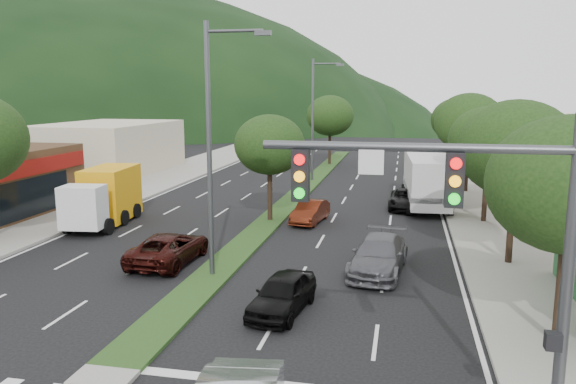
% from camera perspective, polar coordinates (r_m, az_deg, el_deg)
% --- Properties ---
extents(ground, '(160.00, 160.00, 0.00)m').
position_cam_1_polar(ground, '(16.45, -17.37, -16.97)').
color(ground, black).
rests_on(ground, ground).
extents(sidewalk_right, '(5.00, 90.00, 0.15)m').
position_cam_1_polar(sidewalk_right, '(38.72, 19.03, -1.28)').
color(sidewalk_right, gray).
rests_on(sidewalk_right, ground).
extents(sidewalk_left, '(6.00, 90.00, 0.15)m').
position_cam_1_polar(sidewalk_left, '(43.49, -16.49, 0.06)').
color(sidewalk_left, gray).
rests_on(sidewalk_left, ground).
extents(median, '(1.60, 56.00, 0.12)m').
position_cam_1_polar(median, '(42.00, 1.36, 0.11)').
color(median, '#1E3D16').
rests_on(median, ground).
extents(traffic_signal, '(6.12, 0.40, 7.00)m').
position_cam_1_polar(traffic_signal, '(11.59, 19.36, -4.03)').
color(traffic_signal, '#47494C').
rests_on(traffic_signal, ground).
extents(bldg_left_far, '(9.00, 14.00, 4.60)m').
position_cam_1_polar(bldg_left_far, '(53.89, -17.76, 4.26)').
color(bldg_left_far, beige).
rests_on(bldg_left_far, ground).
extents(bldg_right_far, '(10.00, 16.00, 5.20)m').
position_cam_1_polar(bldg_right_far, '(58.16, 23.74, 4.58)').
color(bldg_right_far, beige).
rests_on(bldg_right_far, ground).
extents(hill_far, '(176.00, 132.00, 82.00)m').
position_cam_1_polar(hill_far, '(150.83, -23.88, 6.48)').
color(hill_far, black).
rests_on(hill_far, ground).
extents(tree_r_a, '(4.60, 4.60, 6.63)m').
position_cam_1_polar(tree_r_a, '(17.49, 26.73, 0.67)').
color(tree_r_a, black).
rests_on(tree_r_a, sidewalk_right).
extents(tree_r_b, '(4.80, 4.80, 6.94)m').
position_cam_1_polar(tree_r_b, '(25.22, 22.17, 4.09)').
color(tree_r_b, black).
rests_on(tree_r_b, sidewalk_right).
extents(tree_r_c, '(4.40, 4.40, 6.48)m').
position_cam_1_polar(tree_r_c, '(33.11, 19.70, 5.01)').
color(tree_r_c, black).
rests_on(tree_r_c, sidewalk_right).
extents(tree_r_d, '(5.00, 5.00, 7.17)m').
position_cam_1_polar(tree_r_d, '(42.99, 17.94, 6.73)').
color(tree_r_d, black).
rests_on(tree_r_d, sidewalk_right).
extents(tree_r_e, '(4.60, 4.60, 6.71)m').
position_cam_1_polar(tree_r_e, '(52.95, 16.79, 7.03)').
color(tree_r_e, black).
rests_on(tree_r_e, sidewalk_right).
extents(tree_med_near, '(4.00, 4.00, 6.02)m').
position_cam_1_polar(tree_med_near, '(31.71, -1.88, 4.81)').
color(tree_med_near, black).
rests_on(tree_med_near, median).
extents(tree_med_far, '(4.80, 4.80, 6.94)m').
position_cam_1_polar(tree_med_far, '(57.22, 4.29, 7.74)').
color(tree_med_far, black).
rests_on(tree_med_far, median).
extents(streetlight_near, '(2.60, 0.25, 10.00)m').
position_cam_1_polar(streetlight_near, '(21.99, -7.53, 5.39)').
color(streetlight_near, '#47494C').
rests_on(streetlight_near, ground).
extents(streetlight_mid, '(2.60, 0.25, 10.00)m').
position_cam_1_polar(streetlight_mid, '(46.29, 2.76, 7.92)').
color(streetlight_mid, '#47494C').
rests_on(streetlight_mid, ground).
extents(suv_maroon, '(2.40, 4.93, 1.35)m').
position_cam_1_polar(suv_maroon, '(25.07, -11.98, -5.57)').
color(suv_maroon, black).
rests_on(suv_maroon, ground).
extents(car_queue_a, '(2.04, 4.00, 1.30)m').
position_cam_1_polar(car_queue_a, '(19.24, -0.58, -10.29)').
color(car_queue_a, black).
rests_on(car_queue_a, ground).
extents(car_queue_b, '(2.55, 5.20, 1.46)m').
position_cam_1_polar(car_queue_b, '(23.58, 9.20, -6.35)').
color(car_queue_b, '#525157').
rests_on(car_queue_b, ground).
extents(car_queue_c, '(1.85, 3.96, 1.26)m').
position_cam_1_polar(car_queue_c, '(32.04, 2.28, -2.02)').
color(car_queue_c, '#551D0E').
rests_on(car_queue_c, ground).
extents(car_queue_d, '(2.19, 4.49, 1.23)m').
position_cam_1_polar(car_queue_d, '(36.53, 11.89, -0.74)').
color(car_queue_d, black).
rests_on(car_queue_d, ground).
extents(box_truck, '(3.01, 6.53, 3.12)m').
position_cam_1_polar(box_truck, '(33.19, -18.04, -0.59)').
color(box_truck, silver).
rests_on(box_truck, ground).
extents(motorhome, '(3.13, 8.77, 3.32)m').
position_cam_1_polar(motorhome, '(37.53, 13.86, 1.26)').
color(motorhome, silver).
rests_on(motorhome, ground).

